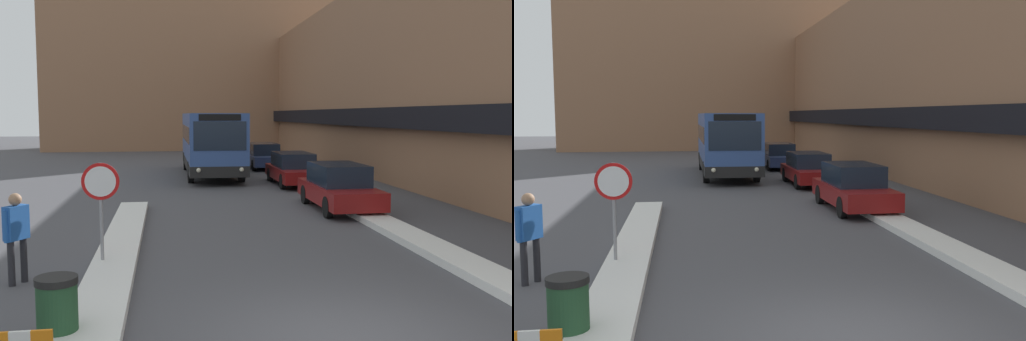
% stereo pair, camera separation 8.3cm
% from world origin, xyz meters
% --- Properties ---
extents(building_row_right, '(5.50, 60.00, 9.93)m').
position_xyz_m(building_row_right, '(9.98, 24.00, 4.95)').
color(building_row_right, '#996B4C').
rests_on(building_row_right, ground_plane).
extents(building_backdrop_far, '(26.00, 8.00, 19.96)m').
position_xyz_m(building_backdrop_far, '(0.00, 46.66, 9.98)').
color(building_backdrop_far, '#996B4C').
rests_on(building_backdrop_far, ground_plane).
extents(snow_bank_left, '(0.90, 13.78, 0.19)m').
position_xyz_m(snow_bank_left, '(-3.60, 5.45, 0.09)').
color(snow_bank_left, silver).
rests_on(snow_bank_left, ground_plane).
extents(snow_bank_right, '(0.90, 14.76, 0.19)m').
position_xyz_m(snow_bank_right, '(3.60, 5.35, 0.09)').
color(snow_bank_right, silver).
rests_on(snow_bank_right, ground_plane).
extents(city_bus, '(2.66, 10.45, 3.24)m').
position_xyz_m(city_bus, '(-0.18, 22.36, 1.75)').
color(city_bus, '#335193').
rests_on(city_bus, ground_plane).
extents(parked_car_front, '(1.79, 4.64, 1.54)m').
position_xyz_m(parked_car_front, '(3.20, 10.84, 0.77)').
color(parked_car_front, maroon).
rests_on(parked_car_front, ground_plane).
extents(parked_car_middle, '(1.80, 4.80, 1.46)m').
position_xyz_m(parked_car_middle, '(3.20, 17.79, 0.74)').
color(parked_car_middle, maroon).
rests_on(parked_car_middle, ground_plane).
extents(parked_car_back, '(1.82, 4.72, 1.49)m').
position_xyz_m(parked_car_back, '(3.20, 25.83, 0.74)').
color(parked_car_back, navy).
rests_on(parked_car_back, ground_plane).
extents(stop_sign, '(0.76, 0.08, 2.20)m').
position_xyz_m(stop_sign, '(-3.83, 4.46, 1.59)').
color(stop_sign, gray).
rests_on(stop_sign, ground_plane).
extents(street_lamp, '(1.46, 0.36, 6.40)m').
position_xyz_m(street_lamp, '(-4.47, 0.14, 3.96)').
color(street_lamp, black).
rests_on(street_lamp, ground_plane).
extents(pedestrian, '(0.43, 0.50, 1.73)m').
position_xyz_m(pedestrian, '(-5.29, 3.62, 1.04)').
color(pedestrian, '#232328').
rests_on(pedestrian, ground_plane).
extents(trash_bin, '(0.59, 0.59, 0.95)m').
position_xyz_m(trash_bin, '(-4.03, 0.59, 0.48)').
color(trash_bin, '#234C2D').
rests_on(trash_bin, ground_plane).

